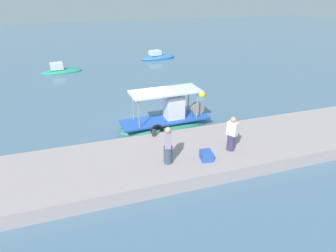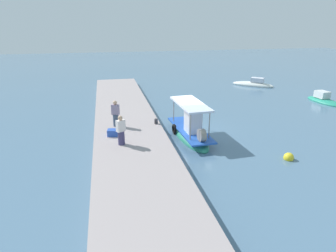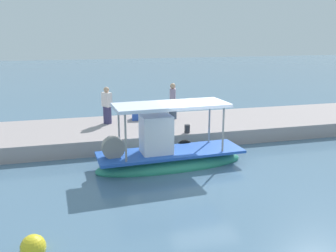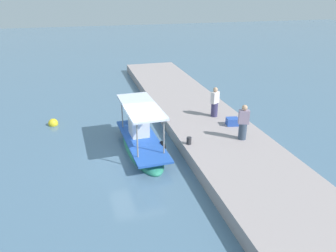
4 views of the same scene
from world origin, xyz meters
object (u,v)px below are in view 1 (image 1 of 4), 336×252
(main_fishing_boat, at_px, (167,121))
(cargo_crate, at_px, (206,156))
(fisherman_near_bollard, at_px, (168,147))
(fisherman_by_crate, at_px, (232,135))
(moored_boat_near, at_px, (61,71))
(mooring_bollard, at_px, (154,133))
(marker_buoy, at_px, (202,95))
(moored_boat_mid, at_px, (158,57))

(main_fishing_boat, xyz_separation_m, cargo_crate, (0.22, -5.15, 0.41))
(fisherman_near_bollard, height_order, cargo_crate, fisherman_near_bollard)
(fisherman_by_crate, distance_m, moored_boat_near, 21.72)
(fisherman_near_bollard, bearing_deg, fisherman_by_crate, 2.53)
(fisherman_by_crate, distance_m, cargo_crate, 1.69)
(mooring_bollard, xyz_separation_m, cargo_crate, (1.64, -3.06, 0.03))
(fisherman_near_bollard, distance_m, fisherman_by_crate, 3.29)
(main_fishing_boat, xyz_separation_m, marker_buoy, (4.44, 4.57, -0.33))
(fisherman_by_crate, relative_size, marker_buoy, 3.04)
(cargo_crate, bearing_deg, marker_buoy, 66.54)
(main_fishing_boat, xyz_separation_m, fisherman_by_crate, (1.74, -4.70, 1.01))
(fisherman_near_bollard, distance_m, cargo_crate, 1.90)
(fisherman_by_crate, xyz_separation_m, moored_boat_near, (-7.92, 20.19, -1.30))
(fisherman_near_bollard, bearing_deg, cargo_crate, -9.72)
(cargo_crate, height_order, moored_boat_mid, cargo_crate)
(moored_boat_near, distance_m, moored_boat_mid, 11.36)
(cargo_crate, distance_m, marker_buoy, 10.62)
(fisherman_near_bollard, height_order, mooring_bollard, fisherman_near_bollard)
(cargo_crate, height_order, moored_boat_near, cargo_crate)
(moored_boat_near, xyz_separation_m, moored_boat_mid, (11.03, 2.71, 0.03))
(fisherman_by_crate, height_order, moored_boat_near, fisherman_by_crate)
(mooring_bollard, xyz_separation_m, moored_boat_mid, (6.27, 20.28, -0.65))
(mooring_bollard, height_order, cargo_crate, cargo_crate)
(main_fishing_boat, height_order, fisherman_by_crate, fisherman_by_crate)
(fisherman_near_bollard, xyz_separation_m, cargo_crate, (1.77, -0.30, -0.61))
(fisherman_by_crate, bearing_deg, main_fishing_boat, 110.31)
(moored_boat_near, bearing_deg, fisherman_near_bollard, -77.16)
(mooring_bollard, height_order, moored_boat_near, mooring_bollard)
(main_fishing_boat, bearing_deg, mooring_bollard, -124.33)
(main_fishing_boat, distance_m, fisherman_by_crate, 5.11)
(fisherman_near_bollard, relative_size, fisherman_by_crate, 1.02)
(marker_buoy, bearing_deg, main_fishing_boat, -134.17)
(fisherman_by_crate, height_order, marker_buoy, fisherman_by_crate)
(mooring_bollard, bearing_deg, fisherman_by_crate, -39.59)
(fisherman_near_bollard, distance_m, moored_boat_mid, 23.95)
(moored_boat_near, bearing_deg, moored_boat_mid, 13.80)
(main_fishing_boat, height_order, mooring_bollard, main_fishing_boat)
(main_fishing_boat, relative_size, moored_boat_near, 1.39)
(marker_buoy, bearing_deg, fisherman_by_crate, -106.22)
(mooring_bollard, relative_size, moored_boat_mid, 0.08)
(fisherman_by_crate, bearing_deg, moored_boat_mid, 82.27)
(fisherman_by_crate, bearing_deg, moored_boat_near, 111.43)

